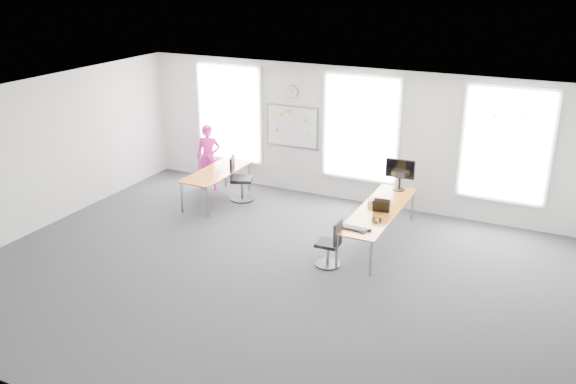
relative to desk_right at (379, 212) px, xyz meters
The scene contains 22 objects.
floor 2.58m from the desk_right, 122.86° to the right, with size 10.00×10.00×0.00m, color #28272C.
ceiling 3.44m from the desk_right, 122.86° to the right, with size 10.00×10.00×0.00m, color white.
wall_back 2.49m from the desk_right, 125.50° to the left, with size 10.00×10.00×0.00m, color silver.
wall_front 6.31m from the desk_right, 102.53° to the right, with size 10.00×10.00×0.00m, color silver.
wall_left 6.75m from the desk_right, 161.72° to the right, with size 10.00×10.00×0.00m, color silver.
window_left 4.86m from the desk_right, 156.76° to the left, with size 1.60×0.06×2.20m, color silver.
window_mid 2.40m from the desk_right, 119.44° to the left, with size 1.60×0.06×2.20m, color silver.
window_right 2.90m from the desk_right, 43.90° to the left, with size 1.60×0.06×2.20m, color silver.
desk_right is the anchor object (origin of this frame).
desk_left 3.98m from the desk_right, behind, with size 0.77×1.92×0.70m.
chair_right 1.38m from the desk_right, 109.34° to the right, with size 0.46×0.46×0.87m.
chair_left 3.62m from the desk_right, 166.90° to the left, with size 0.60×0.60×1.02m.
person 4.67m from the desk_right, 165.83° to the left, with size 0.57×0.37×1.55m, color #D91EA3.
whiteboard 3.41m from the desk_right, 145.34° to the left, with size 1.20×0.03×0.90m, color white.
wall_clock 3.71m from the desk_right, 145.34° to the left, with size 0.30×0.30×0.04m, color gray.
keyboard 1.06m from the desk_right, 95.69° to the right, with size 0.48×0.17×0.02m, color black.
mouse 1.03m from the desk_right, 80.91° to the right, with size 0.07×0.12×0.04m, color black.
lens_cap 0.65m from the desk_right, 76.27° to the right, with size 0.06×0.06×0.01m, color black.
headphones 0.59m from the desk_right, 75.71° to the right, with size 0.16×0.09×0.09m.
laptop_sleeve 0.21m from the desk_right, 54.46° to the right, with size 0.31×0.20×0.25m.
paper_stack 0.26m from the desk_right, 119.29° to the left, with size 0.32×0.24×0.11m, color beige.
monitor 1.27m from the desk_right, 87.73° to the left, with size 0.60×0.24×0.66m.
Camera 1 is at (4.44, -8.23, 5.06)m, focal length 38.00 mm.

